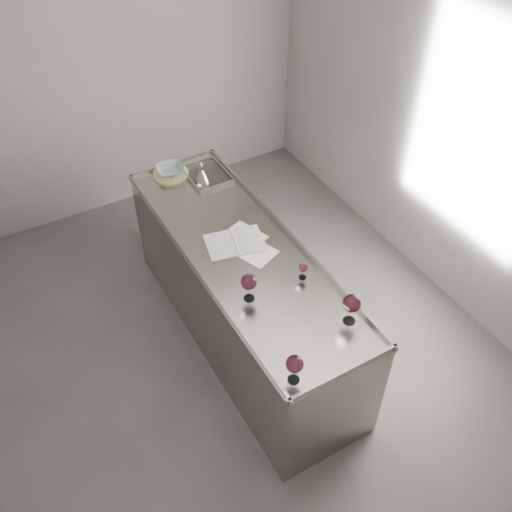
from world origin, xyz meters
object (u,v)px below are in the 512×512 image
wine_glass_right (352,304)px  ceramic_bowl (170,170)px  wine_glass_left (295,365)px  wine_glass_middle (249,283)px  wine_funnel (202,176)px  notebook (235,243)px  wine_glass_small (303,268)px  counter (243,295)px

wine_glass_right → ceramic_bowl: bearing=99.5°
wine_glass_left → wine_glass_middle: (0.09, 0.66, 0.00)m
wine_funnel → notebook: bearing=-98.6°
ceramic_bowl → wine_glass_left: bearing=-95.2°
wine_funnel → wine_glass_small: bearing=-85.2°
ceramic_bowl → wine_funnel: (0.18, -0.22, 0.01)m
wine_glass_right → wine_glass_small: bearing=95.3°
wine_glass_right → ceramic_bowl: size_ratio=0.98×
wine_glass_small → ceramic_bowl: (-0.29, 1.51, -0.04)m
wine_glass_left → wine_glass_small: 0.81m
wine_glass_left → wine_glass_small: size_ratio=1.58×
wine_glass_right → notebook: (-0.27, 0.98, -0.15)m
counter → notebook: (-0.01, 0.09, 0.47)m
counter → wine_funnel: size_ratio=12.20×
counter → wine_glass_middle: (-0.18, -0.42, 0.61)m
notebook → wine_funnel: wine_funnel is taller
ceramic_bowl → counter: bearing=-86.3°
wine_glass_small → wine_glass_left: bearing=-126.8°
counter → wine_glass_small: bearing=-63.6°
wine_glass_middle → notebook: 0.55m
wine_glass_middle → wine_glass_small: wine_glass_middle is taller
wine_glass_left → notebook: bearing=77.5°
wine_glass_middle → wine_glass_right: wine_glass_right is taller
wine_glass_left → wine_glass_right: size_ratio=0.91×
counter → ceramic_bowl: size_ratio=10.80×
wine_glass_right → wine_funnel: (-0.15, 1.75, -0.09)m
wine_glass_middle → ceramic_bowl: size_ratio=0.91×
counter → ceramic_bowl: (-0.07, 1.08, 0.52)m
wine_glass_middle → wine_funnel: bearing=77.2°
wine_glass_left → notebook: 1.20m
wine_glass_small → wine_glass_middle: bearing=178.1°
wine_glass_right → wine_funnel: 1.76m
notebook → wine_funnel: size_ratio=2.31×
counter → wine_glass_left: 1.27m
wine_glass_middle → ceramic_bowl: wine_glass_middle is taller
wine_glass_right → ceramic_bowl: 2.00m
wine_glass_middle → notebook: bearing=71.2°
notebook → ceramic_bowl: 0.99m
wine_glass_small → ceramic_bowl: bearing=100.7°
wine_glass_middle → ceramic_bowl: (0.11, 1.50, -0.10)m
notebook → wine_funnel: 0.78m
wine_funnel → wine_glass_middle: bearing=-102.8°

